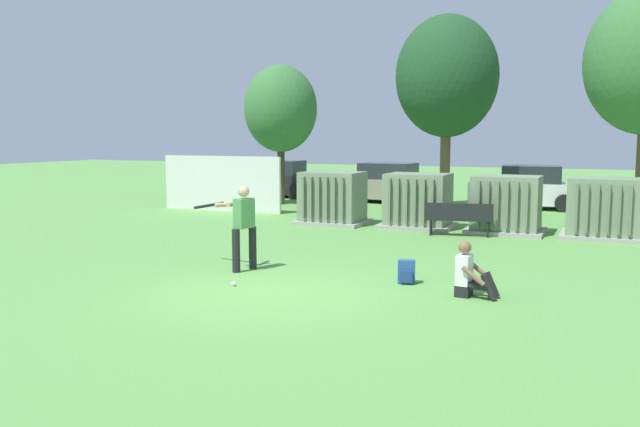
{
  "coord_description": "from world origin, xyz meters",
  "views": [
    {
      "loc": [
        5.44,
        -10.08,
        2.76
      ],
      "look_at": [
        -0.55,
        3.5,
        1.0
      ],
      "focal_mm": 37.32,
      "sensor_mm": 36.0,
      "label": 1
    }
  ],
  "objects_px": {
    "transformer_mid_east": "(506,205)",
    "parked_car_right_of_center": "(528,189)",
    "transformer_mid_west": "(418,202)",
    "batter": "(242,223)",
    "backpack": "(406,272)",
    "sports_ball": "(234,284)",
    "seated_spectator": "(470,275)",
    "parked_car_left_of_center": "(385,184)",
    "park_bench": "(459,217)",
    "parked_car_leftmost": "(276,180)",
    "transformer_west": "(332,199)",
    "transformer_east": "(603,209)"
  },
  "relations": [
    {
      "from": "parked_car_left_of_center",
      "to": "parked_car_right_of_center",
      "type": "distance_m",
      "value": 5.62
    },
    {
      "from": "transformer_mid_east",
      "to": "seated_spectator",
      "type": "bearing_deg",
      "value": -86.07
    },
    {
      "from": "sports_ball",
      "to": "parked_car_leftmost",
      "type": "distance_m",
      "value": 17.95
    },
    {
      "from": "parked_car_left_of_center",
      "to": "parked_car_right_of_center",
      "type": "xyz_separation_m",
      "value": [
        5.62,
        -0.05,
        0.0
      ]
    },
    {
      "from": "parked_car_leftmost",
      "to": "transformer_mid_west",
      "type": "bearing_deg",
      "value": -40.64
    },
    {
      "from": "sports_ball",
      "to": "parked_car_left_of_center",
      "type": "height_order",
      "value": "parked_car_left_of_center"
    },
    {
      "from": "transformer_west",
      "to": "park_bench",
      "type": "relative_size",
      "value": 1.14
    },
    {
      "from": "transformer_east",
      "to": "parked_car_leftmost",
      "type": "xyz_separation_m",
      "value": [
        -13.68,
        7.37,
        -0.04
      ]
    },
    {
      "from": "transformer_mid_east",
      "to": "transformer_east",
      "type": "bearing_deg",
      "value": 1.51
    },
    {
      "from": "batter",
      "to": "parked_car_leftmost",
      "type": "distance_m",
      "value": 16.48
    },
    {
      "from": "transformer_mid_east",
      "to": "transformer_east",
      "type": "relative_size",
      "value": 1.0
    },
    {
      "from": "sports_ball",
      "to": "transformer_east",
      "type": "bearing_deg",
      "value": 55.55
    },
    {
      "from": "parked_car_right_of_center",
      "to": "parked_car_leftmost",
      "type": "bearing_deg",
      "value": 176.94
    },
    {
      "from": "transformer_west",
      "to": "parked_car_left_of_center",
      "type": "distance_m",
      "value": 7.08
    },
    {
      "from": "batter",
      "to": "parked_car_left_of_center",
      "type": "height_order",
      "value": "batter"
    },
    {
      "from": "park_bench",
      "to": "parked_car_right_of_center",
      "type": "distance_m",
      "value": 8.0
    },
    {
      "from": "transformer_mid_west",
      "to": "parked_car_leftmost",
      "type": "height_order",
      "value": "same"
    },
    {
      "from": "backpack",
      "to": "sports_ball",
      "type": "bearing_deg",
      "value": -152.33
    },
    {
      "from": "transformer_mid_east",
      "to": "parked_car_left_of_center",
      "type": "bearing_deg",
      "value": 130.2
    },
    {
      "from": "transformer_east",
      "to": "transformer_west",
      "type": "bearing_deg",
      "value": -178.36
    },
    {
      "from": "sports_ball",
      "to": "seated_spectator",
      "type": "height_order",
      "value": "seated_spectator"
    },
    {
      "from": "batter",
      "to": "transformer_west",
      "type": "bearing_deg",
      "value": 98.31
    },
    {
      "from": "transformer_west",
      "to": "parked_car_leftmost",
      "type": "height_order",
      "value": "same"
    },
    {
      "from": "transformer_mid_east",
      "to": "parked_car_right_of_center",
      "type": "xyz_separation_m",
      "value": [
        -0.21,
        6.85,
        -0.04
      ]
    },
    {
      "from": "transformer_mid_west",
      "to": "seated_spectator",
      "type": "distance_m",
      "value": 8.53
    },
    {
      "from": "parked_car_leftmost",
      "to": "parked_car_left_of_center",
      "type": "xyz_separation_m",
      "value": [
        5.34,
        -0.54,
        0.0
      ]
    },
    {
      "from": "transformer_mid_west",
      "to": "seated_spectator",
      "type": "height_order",
      "value": "transformer_mid_west"
    },
    {
      "from": "transformer_mid_east",
      "to": "park_bench",
      "type": "height_order",
      "value": "transformer_mid_east"
    },
    {
      "from": "batter",
      "to": "backpack",
      "type": "distance_m",
      "value": 3.52
    },
    {
      "from": "parked_car_right_of_center",
      "to": "transformer_east",
      "type": "bearing_deg",
      "value": -68.17
    },
    {
      "from": "transformer_mid_west",
      "to": "sports_ball",
      "type": "distance_m",
      "value": 8.96
    },
    {
      "from": "parked_car_leftmost",
      "to": "parked_car_right_of_center",
      "type": "bearing_deg",
      "value": -3.06
    },
    {
      "from": "transformer_east",
      "to": "seated_spectator",
      "type": "height_order",
      "value": "transformer_east"
    },
    {
      "from": "transformer_west",
      "to": "sports_ball",
      "type": "distance_m",
      "value": 8.85
    },
    {
      "from": "seated_spectator",
      "to": "batter",
      "type": "bearing_deg",
      "value": 175.27
    },
    {
      "from": "seated_spectator",
      "to": "backpack",
      "type": "xyz_separation_m",
      "value": [
        -1.28,
        0.54,
        -0.16
      ]
    },
    {
      "from": "transformer_west",
      "to": "backpack",
      "type": "distance_m",
      "value": 8.48
    },
    {
      "from": "transformer_mid_west",
      "to": "transformer_east",
      "type": "xyz_separation_m",
      "value": [
        5.09,
        0.01,
        0.0
      ]
    },
    {
      "from": "batter",
      "to": "parked_car_left_of_center",
      "type": "bearing_deg",
      "value": 96.59
    },
    {
      "from": "parked_car_leftmost",
      "to": "transformer_west",
      "type": "bearing_deg",
      "value": -52.02
    },
    {
      "from": "sports_ball",
      "to": "seated_spectator",
      "type": "relative_size",
      "value": 0.09
    },
    {
      "from": "parked_car_left_of_center",
      "to": "batter",
      "type": "bearing_deg",
      "value": -83.41
    },
    {
      "from": "transformer_mid_west",
      "to": "batter",
      "type": "distance_m",
      "value": 7.71
    },
    {
      "from": "transformer_mid_west",
      "to": "parked_car_left_of_center",
      "type": "relative_size",
      "value": 0.49
    },
    {
      "from": "batter",
      "to": "parked_car_left_of_center",
      "type": "xyz_separation_m",
      "value": [
        -1.66,
        14.38,
        -0.22
      ]
    },
    {
      "from": "parked_car_left_of_center",
      "to": "parked_car_right_of_center",
      "type": "relative_size",
      "value": 0.99
    },
    {
      "from": "backpack",
      "to": "parked_car_left_of_center",
      "type": "height_order",
      "value": "parked_car_left_of_center"
    },
    {
      "from": "parked_car_left_of_center",
      "to": "sports_ball",
      "type": "bearing_deg",
      "value": -81.84
    },
    {
      "from": "transformer_mid_east",
      "to": "parked_car_right_of_center",
      "type": "bearing_deg",
      "value": 91.72
    },
    {
      "from": "park_bench",
      "to": "backpack",
      "type": "relative_size",
      "value": 4.19
    }
  ]
}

